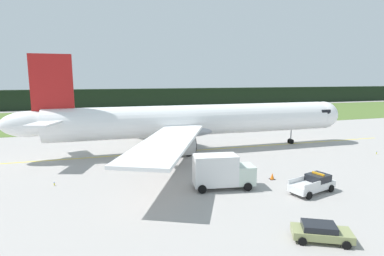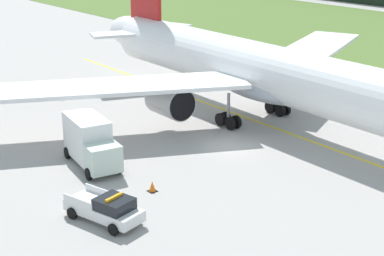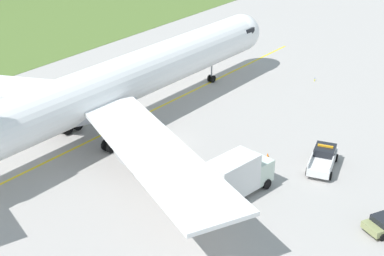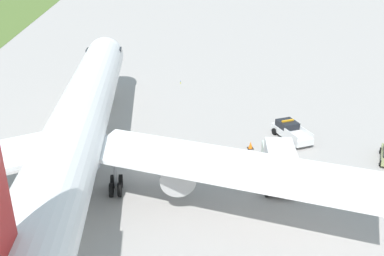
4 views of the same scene
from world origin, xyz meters
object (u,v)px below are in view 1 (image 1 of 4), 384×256
at_px(airliner, 193,121).
at_px(catering_truck, 221,171).
at_px(apron_cone, 272,176).
at_px(staff_car, 321,232).
at_px(ops_pickup_truck, 313,184).

relative_size(airliner, catering_truck, 8.13).
bearing_deg(apron_cone, airliner, 104.96).
bearing_deg(staff_car, ops_pickup_truck, 53.76).
height_order(ops_pickup_truck, staff_car, ops_pickup_truck).
bearing_deg(staff_car, apron_cone, 72.13).
bearing_deg(catering_truck, staff_car, -77.47).
height_order(catering_truck, staff_car, catering_truck).
distance_m(ops_pickup_truck, catering_truck, 9.57).
xyz_separation_m(catering_truck, staff_car, (2.69, -12.08, -1.21)).
bearing_deg(catering_truck, ops_pickup_truck, -24.30).
xyz_separation_m(catering_truck, apron_cone, (6.86, 0.87, -1.54)).
relative_size(ops_pickup_truck, staff_car, 1.24).
relative_size(catering_truck, apron_cone, 8.95).
distance_m(airliner, staff_car, 29.72).
height_order(catering_truck, apron_cone, catering_truck).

